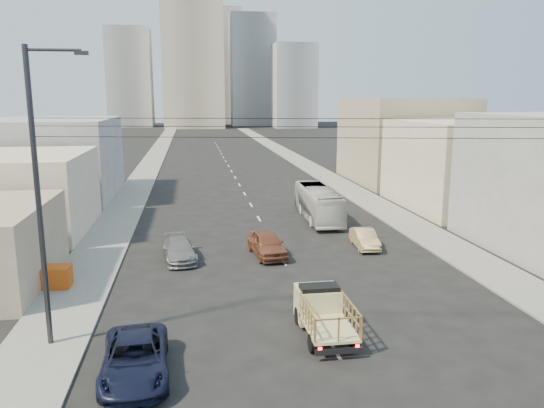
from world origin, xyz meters
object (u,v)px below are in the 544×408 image
object	(u,v)px
sedan_tan	(365,239)
sedan_grey	(179,250)
flatbed_pickup	(324,310)
city_bus	(318,203)
streetlamp_left	(40,192)
sedan_brown	(267,244)
crate_stack	(53,277)
navy_pickup	(135,359)

from	to	relation	value
sedan_tan	sedan_grey	world-z (taller)	sedan_grey
flatbed_pickup	city_bus	bearing A→B (deg)	77.04
city_bus	streetlamp_left	distance (m)	27.07
streetlamp_left	sedan_brown	bearing A→B (deg)	46.81
sedan_tan	crate_stack	size ratio (longest dim) A/B	2.14
sedan_tan	crate_stack	distance (m)	19.71
city_bus	sedan_grey	bearing A→B (deg)	-137.25
sedan_grey	crate_stack	distance (m)	7.82
navy_pickup	sedan_brown	size ratio (longest dim) A/B	1.11
flatbed_pickup	sedan_grey	bearing A→B (deg)	118.38
navy_pickup	sedan_brown	xyz separation A→B (m)	(6.93, 14.33, 0.08)
sedan_brown	sedan_grey	distance (m)	5.60
crate_stack	navy_pickup	bearing A→B (deg)	-62.38
flatbed_pickup	sedan_grey	size ratio (longest dim) A/B	0.96
city_bus	crate_stack	size ratio (longest dim) A/B	5.58
crate_stack	sedan_brown	bearing A→B (deg)	19.72
flatbed_pickup	streetlamp_left	xyz separation A→B (m)	(-11.30, 0.62, 5.34)
navy_pickup	sedan_brown	world-z (taller)	sedan_brown
flatbed_pickup	sedan_tan	world-z (taller)	flatbed_pickup
flatbed_pickup	sedan_tan	bearing A→B (deg)	64.42
city_bus	crate_stack	distance (m)	22.82
flatbed_pickup	streetlamp_left	size ratio (longest dim) A/B	0.37
city_bus	streetlamp_left	world-z (taller)	streetlamp_left
flatbed_pickup	sedan_brown	world-z (taller)	flatbed_pickup
sedan_brown	streetlamp_left	size ratio (longest dim) A/B	0.39
navy_pickup	city_bus	xyz separation A→B (m)	(12.67, 24.13, 0.68)
sedan_tan	sedan_grey	size ratio (longest dim) A/B	0.84
sedan_brown	streetlamp_left	bearing A→B (deg)	-139.96
sedan_brown	city_bus	bearing A→B (deg)	52.87
sedan_tan	sedan_grey	distance (m)	12.48
flatbed_pickup	sedan_grey	distance (m)	13.37
sedan_grey	streetlamp_left	size ratio (longest dim) A/B	0.38
city_bus	navy_pickup	bearing A→B (deg)	-116.07
streetlamp_left	sedan_grey	bearing A→B (deg)	66.02
navy_pickup	streetlamp_left	world-z (taller)	streetlamp_left
streetlamp_left	crate_stack	distance (m)	9.10
flatbed_pickup	sedan_brown	distance (m)	11.88
city_bus	sedan_brown	size ratio (longest dim) A/B	2.16
navy_pickup	sedan_tan	xyz separation A→B (m)	(13.78, 15.21, -0.08)
streetlamp_left	flatbed_pickup	bearing A→B (deg)	-3.14
flatbed_pickup	navy_pickup	size ratio (longest dim) A/B	0.86
sedan_grey	sedan_tan	bearing A→B (deg)	-2.27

